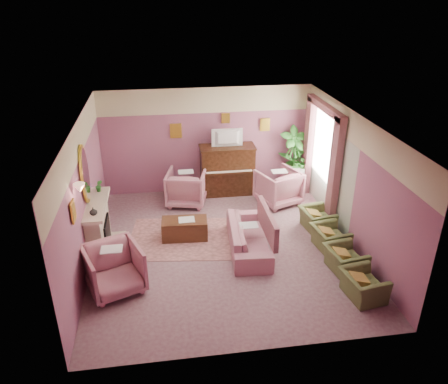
{
  "coord_description": "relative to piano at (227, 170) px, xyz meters",
  "views": [
    {
      "loc": [
        -1.16,
        -7.92,
        5.15
      ],
      "look_at": [
        0.07,
        0.4,
        1.12
      ],
      "focal_mm": 35.0,
      "sensor_mm": 36.0,
      "label": 1
    }
  ],
  "objects": [
    {
      "name": "fireplace_surround",
      "position": [
        -3.09,
        -2.48,
        -0.1
      ],
      "size": [
        0.3,
        1.4,
        1.1
      ],
      "primitive_type": "cube",
      "color": "#BBAC93",
      "rests_on": "floor"
    },
    {
      "name": "stripe_panel",
      "position": [
        2.23,
        -1.38,
        0.42
      ],
      "size": [
        0.01,
        3.0,
        2.15
      ],
      "primitive_type": "cube",
      "color": "#B0BBA5",
      "rests_on": "wall_right"
    },
    {
      "name": "olive_chair_b",
      "position": [
        1.74,
        -3.87,
        -0.32
      ],
      "size": [
        0.54,
        0.77,
        0.66
      ],
      "primitive_type": "imported",
      "color": "#505E31",
      "rests_on": "floor"
    },
    {
      "name": "print_left_wall",
      "position": [
        -3.21,
        -3.88,
        1.07
      ],
      "size": [
        0.03,
        0.28,
        0.36
      ],
      "primitive_type": "cube",
      "color": "gold",
      "rests_on": "wall_left"
    },
    {
      "name": "olive_chair_a",
      "position": [
        1.74,
        -4.69,
        -0.32
      ],
      "size": [
        0.54,
        0.77,
        0.66
      ],
      "primitive_type": "imported",
      "color": "#505E31",
      "rests_on": "floor"
    },
    {
      "name": "floral_armchair_left",
      "position": [
        -1.13,
        -0.48,
        -0.15
      ],
      "size": [
        0.95,
        0.95,
        0.99
      ],
      "primitive_type": "imported",
      "color": "#B57683",
      "rests_on": "floor"
    },
    {
      "name": "wall_left",
      "position": [
        -3.25,
        -2.68,
        0.75
      ],
      "size": [
        0.02,
        6.0,
        2.8
      ],
      "primitive_type": "cube",
      "color": "#774C6D",
      "rests_on": "floor"
    },
    {
      "name": "coffee_table",
      "position": [
        -1.29,
        -2.18,
        -0.43
      ],
      "size": [
        1.03,
        0.56,
        0.45
      ],
      "primitive_type": "cube",
      "rotation": [
        0.0,
        0.0,
        -0.06
      ],
      "color": "#442614",
      "rests_on": "floor"
    },
    {
      "name": "fireplace_inset",
      "position": [
        -2.99,
        -2.48,
        -0.25
      ],
      "size": [
        0.18,
        0.72,
        0.68
      ],
      "primitive_type": "cube",
      "color": "black",
      "rests_on": "floor"
    },
    {
      "name": "mantel_plant",
      "position": [
        -3.05,
        -1.93,
        0.64
      ],
      "size": [
        0.16,
        0.16,
        0.28
      ],
      "primitive_type": "imported",
      "color": "#2A7426",
      "rests_on": "mantel_shelf"
    },
    {
      "name": "sconce_shade",
      "position": [
        -3.12,
        -3.53,
        1.33
      ],
      "size": [
        0.2,
        0.2,
        0.16
      ],
      "primitive_type": "cone",
      "color": "#E3A586",
      "rests_on": "wall_left"
    },
    {
      "name": "mantel_shelf",
      "position": [
        -3.06,
        -2.48,
        0.47
      ],
      "size": [
        0.4,
        1.55,
        0.07
      ],
      "primitive_type": "cube",
      "color": "#BBAC93",
      "rests_on": "fireplace_surround"
    },
    {
      "name": "floral_armchair_front",
      "position": [
        -2.68,
        -3.82,
        -0.15
      ],
      "size": [
        0.95,
        0.95,
        0.99
      ],
      "primitive_type": "imported",
      "color": "#B57683",
      "rests_on": "floor"
    },
    {
      "name": "piano_keyshelf",
      "position": [
        -0.0,
        -0.35,
        0.07
      ],
      "size": [
        1.3,
        0.12,
        0.06
      ],
      "primitive_type": "cube",
      "color": "black",
      "rests_on": "piano"
    },
    {
      "name": "mirror_frame",
      "position": [
        -3.2,
        -2.48,
        1.15
      ],
      "size": [
        0.04,
        0.72,
        1.2
      ],
      "primitive_type": "ellipsoid",
      "color": "gold",
      "rests_on": "wall_left"
    },
    {
      "name": "olive_chair_d",
      "position": [
        1.74,
        -2.23,
        -0.32
      ],
      "size": [
        0.54,
        0.77,
        0.66
      ],
      "primitive_type": "imported",
      "color": "#505E31",
      "rests_on": "floor"
    },
    {
      "name": "area_rug",
      "position": [
        -1.27,
        -2.21,
        -0.64
      ],
      "size": [
        2.7,
        2.1,
        0.01
      ],
      "primitive_type": "cube",
      "rotation": [
        0.0,
        0.0,
        -0.12
      ],
      "color": "#9F6564",
      "rests_on": "floor"
    },
    {
      "name": "palm_plant",
      "position": [
        1.79,
        -0.04,
        0.41
      ],
      "size": [
        0.76,
        0.76,
        1.44
      ],
      "primitive_type": "imported",
      "color": "#2A7426",
      "rests_on": "palm_pot"
    },
    {
      "name": "wall_right",
      "position": [
        2.25,
        -2.68,
        0.75
      ],
      "size": [
        0.02,
        6.0,
        2.8
      ],
      "primitive_type": "cube",
      "color": "#774C6D",
      "rests_on": "floor"
    },
    {
      "name": "floral_armchair_right",
      "position": [
        1.2,
        -0.79,
        -0.15
      ],
      "size": [
        0.95,
        0.95,
        0.99
      ],
      "primitive_type": "imported",
      "color": "#B57683",
      "rests_on": "floor"
    },
    {
      "name": "fire_ember",
      "position": [
        -2.95,
        -2.48,
        -0.43
      ],
      "size": [
        0.06,
        0.54,
        0.1
      ],
      "primitive_type": "cube",
      "color": "#EB592B",
      "rests_on": "floor"
    },
    {
      "name": "wall_front",
      "position": [
        -0.5,
        -5.68,
        0.75
      ],
      "size": [
        5.5,
        0.02,
        2.8
      ],
      "primitive_type": "cube",
      "color": "#774C6D",
      "rests_on": "floor"
    },
    {
      "name": "piano",
      "position": [
        0.0,
        0.0,
        0.0
      ],
      "size": [
        1.4,
        0.6,
        1.3
      ],
      "primitive_type": "cube",
      "color": "black",
      "rests_on": "floor"
    },
    {
      "name": "print_back_mid",
      "position": [
        0.0,
        0.28,
        1.35
      ],
      "size": [
        0.22,
        0.03,
        0.26
      ],
      "primitive_type": "cube",
      "color": "gold",
      "rests_on": "wall_back"
    },
    {
      "name": "piano_keys",
      "position": [
        0.0,
        -0.35,
        0.11
      ],
      "size": [
        1.2,
        0.08,
        0.02
      ],
      "primitive_type": "cube",
      "color": "beige",
      "rests_on": "piano"
    },
    {
      "name": "mirror_glass",
      "position": [
        -3.17,
        -2.48,
        1.15
      ],
      "size": [
        0.01,
        0.6,
        1.06
      ],
      "primitive_type": "ellipsoid",
      "color": "white",
      "rests_on": "wall_left"
    },
    {
      "name": "sofa",
      "position": [
        0.02,
        -2.82,
        -0.25
      ],
      "size": [
        0.67,
        2.0,
        0.81
      ],
      "primitive_type": "imported",
      "color": "#B57683",
      "rests_on": "floor"
    },
    {
      "name": "sofa_throw",
      "position": [
        0.42,
        -2.82,
        -0.05
      ],
      "size": [
        0.1,
        1.52,
        0.56
      ],
      "primitive_type": "cube",
      "color": "#844B53",
      "rests_on": "sofa"
    },
    {
      "name": "table_paper",
      "position": [
        -1.24,
        -2.18,
        -0.2
      ],
      "size": [
        0.35,
        0.28,
        0.01
      ],
      "primitive_type": "cube",
      "color": "silver",
      "rests_on": "coffee_table"
    },
    {
      "name": "picture_rail_band",
      "position": [
        -0.5,
        0.31,
        1.82
      ],
      "size": [
        5.5,
        0.01,
        0.65
      ],
      "primitive_type": "cube",
      "color": "beige",
      "rests_on": "wall_back"
    },
    {
      "name": "wall_back",
      "position": [
        -0.5,
        0.32,
        0.75
      ],
      "size": [
        5.5,
        0.02,
        2.8
      ],
      "primitive_type": "cube",
      "color": "#774C6D",
      "rests_on": "floor"
    },
    {
      "name": "side_plant_big",
      "position": [
        1.86,
        -0.15,
        0.22
      ],
      "size": [
        0.3,
        0.3,
        0.34
      ],
      "primitive_type": "imported",
      "color": "#2A7426",
      "rests_on": "side_table"
    },
    {
      "name": "curtain_left",
      "position": [
        2.12,
        -2.05,
        0.65
      ],
      "size": [
        0.16,
        0.34,
        2.6
      ],
      "primitive_type": "cube",
      "color": "#844B53",
      "rests_on": "floor"
    },
    {
      "name": "pelmet",
      "position": [
        2.12,
        -1.13,
        1.91
      ],
      "size": [
        0.16,
        2.2,
        0.16
      ],
      "primitive_type": "cube",
      "color": "#844B53",
      "rests_on": "wall_right"
    },
    {
      "name": "side_table",
      "position": [
        1.86,
        -0.15,
        -0.3
      ],
      "size": [
        0.52,
        0.52,
        0.7
      ],
      "primitive_type": "cylinder",
      "color": "silver",
      "rests_on": "floor"
    },
    {
      "name": "palm_pot",
      "position": [
        1.79,
        -0.04,
        -0.48
      ],
      "size": [
        0.34,
        0.34,
        0.34
      ],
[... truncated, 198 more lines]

